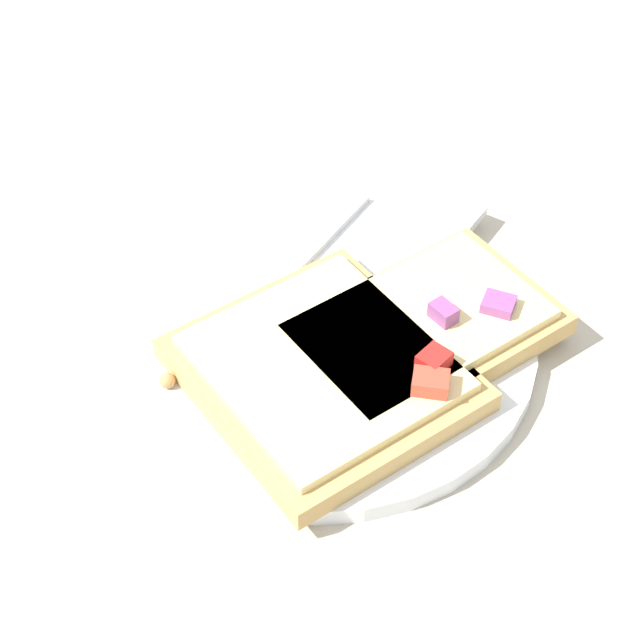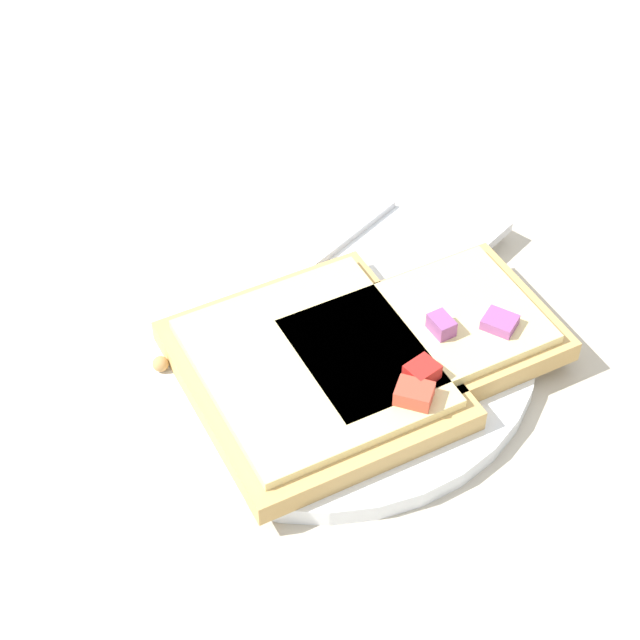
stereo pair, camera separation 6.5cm
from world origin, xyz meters
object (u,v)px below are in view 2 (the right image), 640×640
at_px(pizza_slice_main, 314,371).
at_px(knife, 419,286).
at_px(fork, 279,285).
at_px(pizza_slice_corner, 418,340).
at_px(plate, 320,338).

bearing_deg(pizza_slice_main, knife, 112.60).
distance_m(fork, pizza_slice_corner, 0.10).
height_order(plate, pizza_slice_main, pizza_slice_main).
xyz_separation_m(knife, pizza_slice_main, (0.03, -0.10, 0.01)).
distance_m(knife, pizza_slice_corner, 0.06).
relative_size(plate, knife, 1.27).
bearing_deg(plate, pizza_slice_corner, 38.33).
height_order(plate, pizza_slice_corner, pizza_slice_corner).
xyz_separation_m(plate, fork, (-0.05, 0.00, 0.01)).
bearing_deg(plate, pizza_slice_main, -40.66).
relative_size(knife, pizza_slice_main, 1.22).
xyz_separation_m(plate, pizza_slice_corner, (0.05, 0.04, 0.02)).
xyz_separation_m(knife, pizza_slice_corner, (0.04, -0.04, 0.01)).
bearing_deg(pizza_slice_main, fork, 168.39).
bearing_deg(pizza_slice_main, pizza_slice_corner, 84.64).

